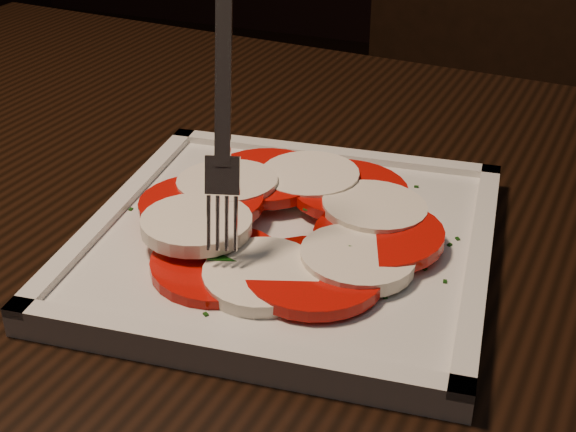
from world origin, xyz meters
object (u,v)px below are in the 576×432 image
object	(u,v)px
table	(239,306)
chair	(448,99)
fork	(225,89)
plate	(288,243)

from	to	relation	value
table	chair	xyz separation A→B (m)	(0.02, 0.85, -0.12)
fork	plate	bearing A→B (deg)	32.05
plate	chair	bearing A→B (deg)	92.47
chair	fork	world-z (taller)	fork
table	chair	world-z (taller)	chair
plate	table	bearing A→B (deg)	143.13
table	chair	distance (m)	0.86
plate	fork	xyz separation A→B (m)	(-0.03, -0.03, 0.13)
chair	plate	world-z (taller)	chair
chair	fork	xyz separation A→B (m)	(0.01, -0.93, 0.35)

